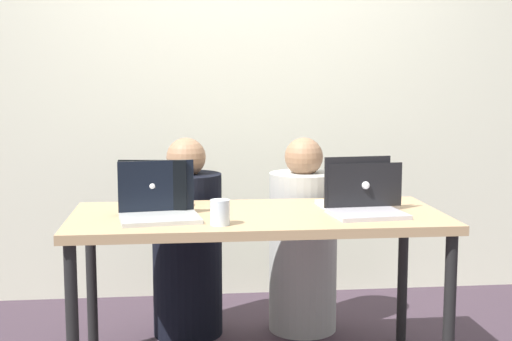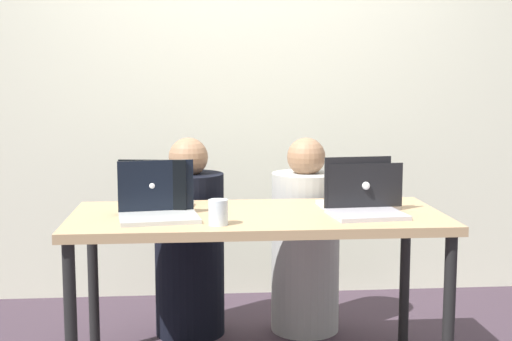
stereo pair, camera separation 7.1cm
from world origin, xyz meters
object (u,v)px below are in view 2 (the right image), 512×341
at_px(laptop_front_right, 363,202).
at_px(laptop_back_right, 360,198).
at_px(person_on_left, 190,248).
at_px(water_glass_left, 218,214).
at_px(laptop_front_left, 158,206).
at_px(laptop_back_left, 156,199).
at_px(person_on_right, 305,246).

xyz_separation_m(laptop_front_right, laptop_back_right, (0.02, 0.15, -0.01)).
height_order(person_on_left, water_glass_left, person_on_left).
relative_size(person_on_left, laptop_front_left, 2.89).
distance_m(laptop_front_right, water_glass_left, 0.66).
height_order(laptop_back_left, laptop_back_right, laptop_back_left).
bearing_deg(laptop_back_left, laptop_front_left, 103.17).
bearing_deg(laptop_back_right, person_on_left, -36.58).
height_order(person_on_left, person_on_right, person_on_left).
xyz_separation_m(laptop_front_left, water_glass_left, (0.25, -0.16, -0.01)).
bearing_deg(laptop_back_right, laptop_back_left, -5.72).
bearing_deg(person_on_right, laptop_back_right, 118.72).
xyz_separation_m(laptop_front_right, water_glass_left, (-0.63, -0.17, -0.01)).
relative_size(laptop_front_right, laptop_back_left, 1.02).
bearing_deg(laptop_front_left, laptop_back_right, 1.67).
relative_size(person_on_left, water_glass_left, 9.97).
relative_size(person_on_right, laptop_front_right, 3.09).
bearing_deg(laptop_back_left, water_glass_left, 136.19).
height_order(person_on_right, laptop_back_right, person_on_right).
distance_m(laptop_front_left, laptop_back_left, 0.18).
bearing_deg(person_on_right, laptop_front_left, 51.22).
relative_size(laptop_back_left, water_glass_left, 3.16).
distance_m(person_on_left, person_on_right, 0.61).
xyz_separation_m(person_on_right, laptop_back_left, (-0.75, -0.47, 0.34)).
bearing_deg(laptop_front_left, laptop_back_left, 87.09).
height_order(person_on_right, laptop_front_left, person_on_right).
bearing_deg(laptop_front_left, laptop_front_right, -7.56).
relative_size(person_on_right, laptop_back_left, 3.14).
distance_m(person_on_right, laptop_back_right, 0.62).
relative_size(laptop_front_left, laptop_back_left, 1.09).
distance_m(person_on_right, laptop_front_left, 1.04).
height_order(laptop_front_right, laptop_back_right, laptop_front_right).
bearing_deg(person_on_right, water_glass_left, 68.81).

